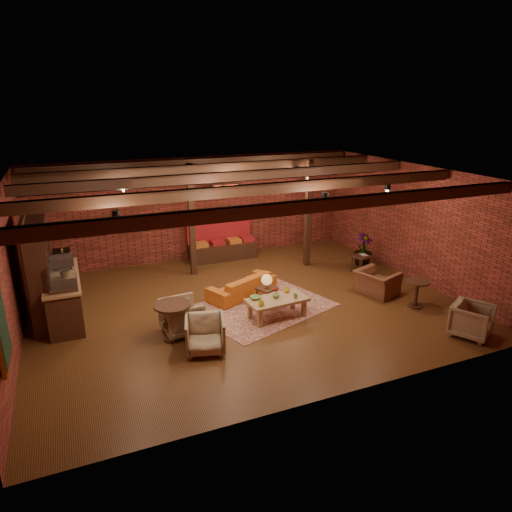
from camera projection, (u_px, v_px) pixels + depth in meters
name	position (u px, v px, depth m)	size (l,w,h in m)	color
floor	(246.00, 305.00, 11.30)	(10.00, 10.00, 0.00)	#39200E
ceiling	(245.00, 176.00, 10.26)	(10.00, 8.00, 0.02)	black
wall_back	(199.00, 208.00, 14.27)	(10.00, 0.02, 3.20)	maroon
wall_front	(336.00, 313.00, 7.29)	(10.00, 0.02, 3.20)	maroon
wall_left	(9.00, 273.00, 8.96)	(0.02, 8.00, 3.20)	maroon
wall_right	(413.00, 223.00, 12.61)	(0.02, 8.00, 3.20)	maroon
ceiling_beams	(245.00, 181.00, 10.30)	(9.80, 6.40, 0.22)	black
ceiling_pipe	(222.00, 181.00, 11.77)	(0.12, 0.12, 9.60)	black
post_left	(192.00, 221.00, 12.83)	(0.16, 0.16, 3.20)	black
post_right	(308.00, 214.00, 13.55)	(0.16, 0.16, 3.20)	black
service_counter	(63.00, 286.00, 10.42)	(0.80, 2.50, 1.60)	black
plant_counter	(65.00, 265.00, 10.49)	(0.35, 0.39, 0.30)	#337F33
shelving_hutch	(41.00, 270.00, 10.23)	(0.52, 2.00, 2.40)	black
chalkboard_menu	(0.00, 323.00, 6.98)	(0.08, 0.96, 1.46)	black
banquette	(222.00, 244.00, 14.46)	(2.10, 0.70, 1.00)	maroon
service_sign	(226.00, 188.00, 13.46)	(0.86, 0.06, 0.30)	#F63A18
ceiling_spotlights	(245.00, 191.00, 10.37)	(6.40, 4.40, 0.28)	black
rug	(262.00, 307.00, 11.22)	(3.12, 2.39, 0.01)	maroon
sofa	(242.00, 285.00, 11.79)	(1.91, 0.74, 0.56)	#B25718
coffee_table	(276.00, 301.00, 10.54)	(1.45, 0.80, 0.73)	olive
side_table_lamp	(267.00, 282.00, 11.01)	(0.54, 0.54, 0.85)	black
round_table_left	(173.00, 315.00, 9.55)	(0.78, 0.78, 0.81)	black
armchair_a	(182.00, 315.00, 9.85)	(0.81, 0.76, 0.84)	#BAAA90
armchair_b	(205.00, 333.00, 9.14)	(0.78, 0.73, 0.80)	#BAAA90
armchair_right	(377.00, 279.00, 11.82)	(0.98, 0.64, 0.86)	brown
side_table_book	(361.00, 257.00, 13.32)	(0.56, 0.56, 0.54)	black
round_table_right	(417.00, 290.00, 11.08)	(0.58, 0.58, 0.68)	black
armchair_far	(472.00, 319.00, 9.73)	(0.77, 0.72, 0.79)	#BAAA90
plant_tall	(366.00, 218.00, 13.60)	(1.66, 1.66, 2.97)	#4C7F4C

